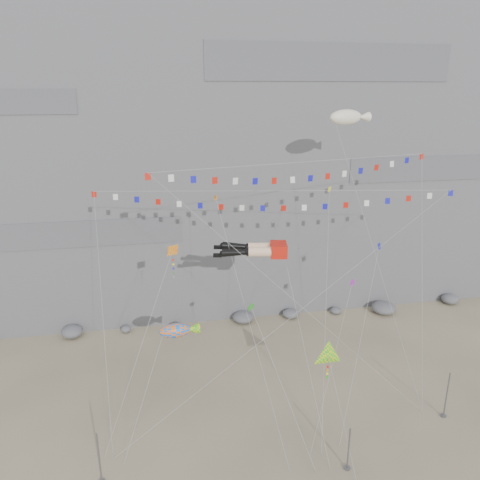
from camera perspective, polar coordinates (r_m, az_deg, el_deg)
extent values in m
plane|color=tan|center=(44.26, 4.84, -20.07)|extent=(120.00, 120.00, 0.00)
cube|color=slate|center=(66.26, -2.15, 16.02)|extent=(80.00, 28.00, 50.00)
cylinder|color=slate|center=(38.08, -16.78, -24.14)|extent=(0.12, 0.12, 4.29)
cylinder|color=slate|center=(38.74, 13.10, -23.57)|extent=(0.12, 0.12, 3.65)
cylinder|color=slate|center=(45.81, 23.89, -16.90)|extent=(0.12, 0.12, 4.40)
cube|color=red|center=(41.86, 4.72, -1.16)|extent=(1.77, 2.20, 1.17)
cylinder|color=beige|center=(41.19, 2.42, -1.43)|extent=(2.10, 1.20, 0.86)
sphere|color=black|center=(41.16, 1.05, -1.44)|extent=(0.79, 0.79, 0.79)
cone|color=black|center=(41.17, -0.58, -1.53)|extent=(2.45, 1.13, 0.81)
cube|color=black|center=(41.30, -2.76, -1.88)|extent=(0.81, 0.47, 0.29)
cylinder|color=beige|center=(42.30, 2.35, -0.91)|extent=(2.10, 1.20, 0.86)
sphere|color=black|center=(42.26, 1.01, -0.91)|extent=(0.79, 0.79, 0.79)
cone|color=black|center=(42.21, -0.57, -0.77)|extent=(2.47, 1.13, 0.86)
cube|color=black|center=(42.28, -2.70, -0.88)|extent=(0.81, 0.47, 0.29)
cylinder|color=gray|center=(39.79, 7.58, -13.10)|extent=(0.03, 0.03, 17.93)
cube|color=slate|center=(39.68, 10.92, -25.66)|extent=(0.16, 0.16, 0.10)
cylinder|color=gray|center=(40.37, -4.79, -8.77)|extent=(0.03, 0.03, 26.17)
cube|color=slate|center=(40.95, -15.21, -24.37)|extent=(0.16, 0.16, 0.10)
cylinder|color=gray|center=(42.29, 14.79, -5.76)|extent=(0.03, 0.03, 24.42)
cube|color=slate|center=(46.85, 21.35, -18.91)|extent=(0.16, 0.16, 0.10)
cylinder|color=gray|center=(38.69, -12.20, -13.24)|extent=(0.03, 0.03, 16.91)
cube|color=slate|center=(41.15, -16.23, -24.23)|extent=(0.16, 0.16, 0.10)
cylinder|color=gray|center=(40.24, -10.81, -17.93)|extent=(0.03, 0.03, 10.81)
cube|color=slate|center=(40.34, -13.99, -25.03)|extent=(0.16, 0.16, 0.10)
cylinder|color=gray|center=(39.04, 12.31, -20.21)|extent=(0.03, 0.03, 9.15)
cylinder|color=gray|center=(45.52, 16.93, -1.93)|extent=(0.03, 0.03, 27.28)
cube|color=slate|center=(47.96, 21.07, -17.93)|extent=(0.16, 0.16, 0.10)
cylinder|color=gray|center=(39.77, 1.06, -9.67)|extent=(0.03, 0.03, 23.90)
cube|color=slate|center=(38.95, 6.16, -26.41)|extent=(0.16, 0.16, 0.10)
cylinder|color=gray|center=(42.52, 11.32, -14.18)|extent=(0.03, 0.03, 15.92)
cube|color=slate|center=(40.45, 8.55, -24.49)|extent=(0.16, 0.16, 0.10)
cylinder|color=gray|center=(38.36, 5.16, -17.30)|extent=(0.03, 0.03, 13.23)
cube|color=slate|center=(39.20, 9.30, -26.21)|extent=(0.16, 0.16, 0.10)
cylinder|color=gray|center=(41.91, 10.43, -8.09)|extent=(0.03, 0.03, 23.21)
cube|color=slate|center=(40.78, 9.90, -24.14)|extent=(0.16, 0.16, 0.10)
cylinder|color=gray|center=(42.61, 14.53, -11.53)|extent=(0.03, 0.03, 17.72)
cube|color=slate|center=(41.60, 12.04, -23.29)|extent=(0.16, 0.16, 0.10)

